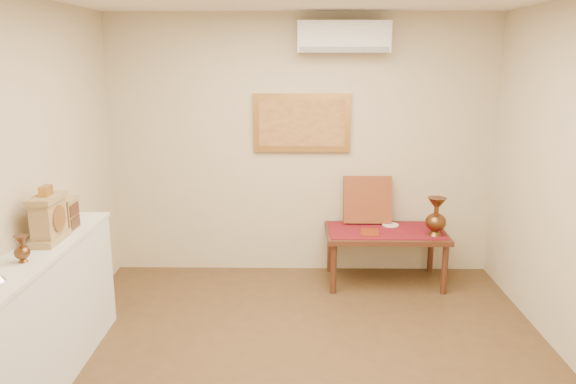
{
  "coord_description": "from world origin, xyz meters",
  "views": [
    {
      "loc": [
        -0.06,
        -3.55,
        2.26
      ],
      "look_at": [
        -0.13,
        1.15,
        1.13
      ],
      "focal_mm": 35.0,
      "sensor_mm": 36.0,
      "label": 1
    }
  ],
  "objects_px": {
    "mantel_clock": "(49,218)",
    "low_table": "(385,237)",
    "wooden_chest": "(65,214)",
    "brass_urn_tall": "(436,212)",
    "display_ledge": "(41,319)"
  },
  "relations": [
    {
      "from": "mantel_clock",
      "to": "low_table",
      "type": "height_order",
      "value": "mantel_clock"
    },
    {
      "from": "display_ledge",
      "to": "mantel_clock",
      "type": "height_order",
      "value": "mantel_clock"
    },
    {
      "from": "brass_urn_tall",
      "to": "mantel_clock",
      "type": "distance_m",
      "value": 3.47
    },
    {
      "from": "brass_urn_tall",
      "to": "wooden_chest",
      "type": "xyz_separation_m",
      "value": [
        -3.12,
        -1.21,
        0.32
      ]
    },
    {
      "from": "brass_urn_tall",
      "to": "mantel_clock",
      "type": "height_order",
      "value": "mantel_clock"
    },
    {
      "from": "wooden_chest",
      "to": "brass_urn_tall",
      "type": "bearing_deg",
      "value": 21.21
    },
    {
      "from": "display_ledge",
      "to": "mantel_clock",
      "type": "bearing_deg",
      "value": 84.81
    },
    {
      "from": "brass_urn_tall",
      "to": "display_ledge",
      "type": "xyz_separation_m",
      "value": [
        -3.13,
        -1.73,
        -0.3
      ]
    },
    {
      "from": "wooden_chest",
      "to": "low_table",
      "type": "bearing_deg",
      "value": 27.16
    },
    {
      "from": "brass_urn_tall",
      "to": "low_table",
      "type": "height_order",
      "value": "brass_urn_tall"
    },
    {
      "from": "wooden_chest",
      "to": "mantel_clock",
      "type": "bearing_deg",
      "value": -88.68
    },
    {
      "from": "brass_urn_tall",
      "to": "display_ledge",
      "type": "height_order",
      "value": "brass_urn_tall"
    },
    {
      "from": "mantel_clock",
      "to": "low_table",
      "type": "distance_m",
      "value": 3.2
    },
    {
      "from": "low_table",
      "to": "mantel_clock",
      "type": "bearing_deg",
      "value": -148.11
    },
    {
      "from": "wooden_chest",
      "to": "low_table",
      "type": "height_order",
      "value": "wooden_chest"
    }
  ]
}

